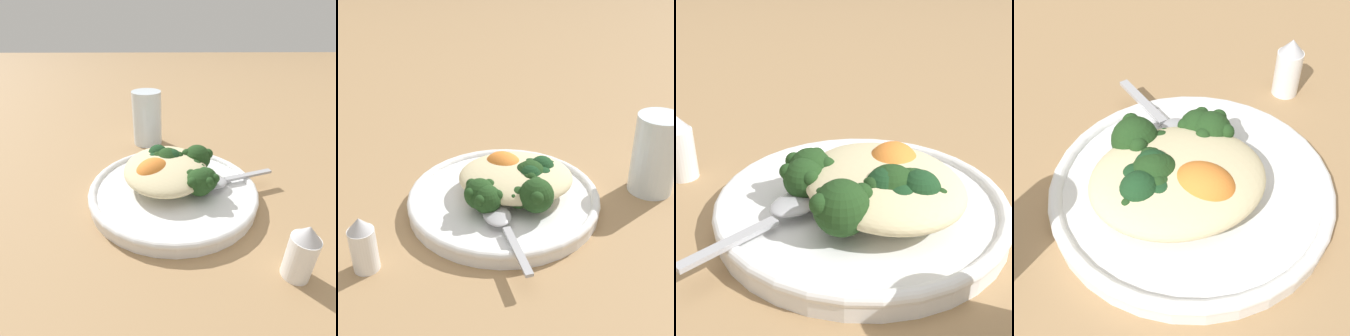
{
  "view_description": "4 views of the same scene",
  "coord_description": "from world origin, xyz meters",
  "views": [
    {
      "loc": [
        0.32,
        -0.02,
        0.23
      ],
      "look_at": [
        -0.02,
        -0.02,
        0.04
      ],
      "focal_mm": 28.0,
      "sensor_mm": 36.0,
      "label": 1
    },
    {
      "loc": [
        -0.03,
        0.5,
        0.35
      ],
      "look_at": [
        -0.01,
        -0.03,
        0.05
      ],
      "focal_mm": 50.0,
      "sensor_mm": 36.0,
      "label": 2
    },
    {
      "loc": [
        -0.3,
        0.16,
        0.22
      ],
      "look_at": [
        0.01,
        0.0,
        0.04
      ],
      "focal_mm": 50.0,
      "sensor_mm": 36.0,
      "label": 3
    },
    {
      "loc": [
        -0.09,
        -0.28,
        0.32
      ],
      "look_at": [
        -0.01,
        -0.0,
        0.03
      ],
      "focal_mm": 50.0,
      "sensor_mm": 36.0,
      "label": 4
    }
  ],
  "objects": [
    {
      "name": "broccoli_stalk_6",
      "position": [
        -0.05,
        -0.03,
        0.04
      ],
      "size": [
        0.1,
        0.03,
        0.03
      ],
      "rotation": [
        0.0,
        0.0,
        3.11
      ],
      "color": "#9EBC66",
      "rests_on": "plate"
    },
    {
      "name": "kale_tuft",
      "position": [
        -0.04,
        -0.02,
        0.04
      ],
      "size": [
        0.06,
        0.06,
        0.04
      ],
      "color": "#193D1E",
      "rests_on": "plate"
    },
    {
      "name": "broccoli_stalk_2",
      "position": [
        -0.02,
        0.0,
        0.03
      ],
      "size": [
        0.06,
        0.09,
        0.03
      ],
      "rotation": [
        0.0,
        0.0,
        1.97
      ],
      "color": "#9EBC66",
      "rests_on": "plate"
    },
    {
      "name": "broccoli_stalk_3",
      "position": [
        -0.04,
        0.02,
        0.04
      ],
      "size": [
        0.08,
        0.11,
        0.04
      ],
      "rotation": [
        0.0,
        0.0,
        2.19
      ],
      "color": "#9EBC66",
      "rests_on": "plate"
    },
    {
      "name": "spoon",
      "position": [
        -0.01,
        0.06,
        0.03
      ],
      "size": [
        0.06,
        0.13,
        0.01
      ],
      "rotation": [
        0.0,
        0.0,
        1.89
      ],
      "color": "#A3A3A8",
      "rests_on": "plate"
    },
    {
      "name": "salt_shaker",
      "position": [
        0.14,
        0.11,
        0.03
      ],
      "size": [
        0.03,
        0.03,
        0.07
      ],
      "color": "white",
      "rests_on": "ground_plane"
    },
    {
      "name": "broccoli_stalk_0",
      "position": [
        0.02,
        0.02,
        0.04
      ],
      "size": [
        0.05,
        0.09,
        0.04
      ],
      "rotation": [
        0.0,
        0.0,
        1.22
      ],
      "color": "#9EBC66",
      "rests_on": "plate"
    },
    {
      "name": "broccoli_stalk_4",
      "position": [
        -0.03,
        -0.02,
        0.04
      ],
      "size": [
        0.08,
        0.06,
        0.04
      ],
      "rotation": [
        0.0,
        0.0,
        2.68
      ],
      "color": "#9EBC66",
      "rests_on": "plate"
    },
    {
      "name": "sweet_potato_chunk_0",
      "position": [
        -0.01,
        -0.04,
        0.04
      ],
      "size": [
        0.07,
        0.07,
        0.04
      ],
      "primitive_type": "ellipsoid",
      "rotation": [
        0.0,
        0.0,
        5.58
      ],
      "color": "orange",
      "rests_on": "plate"
    },
    {
      "name": "quinoa_mound",
      "position": [
        -0.02,
        -0.02,
        0.04
      ],
      "size": [
        0.15,
        0.12,
        0.03
      ],
      "primitive_type": "ellipsoid",
      "color": "beige",
      "rests_on": "plate"
    },
    {
      "name": "plate",
      "position": [
        -0.01,
        -0.01,
        0.01
      ],
      "size": [
        0.25,
        0.25,
        0.02
      ],
      "color": "white",
      "rests_on": "ground_plane"
    },
    {
      "name": "broccoli_stalk_1",
      "position": [
        0.01,
        0.01,
        0.04
      ],
      "size": [
        0.05,
        0.12,
        0.04
      ],
      "rotation": [
        0.0,
        0.0,
        1.39
      ],
      "color": "#9EBC66",
      "rests_on": "plate"
    },
    {
      "name": "ground_plane",
      "position": [
        0.0,
        0.0,
        0.0
      ],
      "size": [
        4.0,
        4.0,
        0.0
      ],
      "primitive_type": "plane",
      "color": "#9E7A51"
    },
    {
      "name": "sweet_potato_chunk_1",
      "position": [
        0.0,
        -0.03,
        0.04
      ],
      "size": [
        0.06,
        0.06,
        0.03
      ],
      "primitive_type": "ellipsoid",
      "rotation": [
        0.0,
        0.0,
        0.98
      ],
      "color": "orange",
      "rests_on": "plate"
    },
    {
      "name": "broccoli_stalk_5",
      "position": [
        -0.03,
        -0.02,
        0.04
      ],
      "size": [
        0.08,
        0.06,
        0.04
      ],
      "rotation": [
        0.0,
        0.0,
        2.71
      ],
      "color": "#9EBC66",
      "rests_on": "plate"
    }
  ]
}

